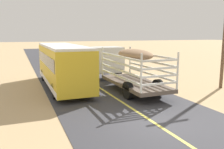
{
  "coord_description": "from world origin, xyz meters",
  "views": [
    {
      "loc": [
        -5.67,
        -8.96,
        4.06
      ],
      "look_at": [
        0.0,
        5.31,
        1.44
      ],
      "focal_mm": 38.38,
      "sensor_mm": 36.0,
      "label": 1
    }
  ],
  "objects_px": {
    "livestock_truck": "(116,62)",
    "boulder_mid_field": "(143,54)",
    "bus": "(63,65)",
    "car_far": "(64,52)"
  },
  "relations": [
    {
      "from": "livestock_truck",
      "to": "boulder_mid_field",
      "type": "height_order",
      "value": "livestock_truck"
    },
    {
      "from": "bus",
      "to": "car_far",
      "type": "relative_size",
      "value": 2.16
    },
    {
      "from": "car_far",
      "to": "boulder_mid_field",
      "type": "xyz_separation_m",
      "value": [
        14.66,
        -0.66,
        -0.72
      ]
    },
    {
      "from": "boulder_mid_field",
      "to": "car_far",
      "type": "bearing_deg",
      "value": 177.41
    },
    {
      "from": "livestock_truck",
      "to": "car_far",
      "type": "bearing_deg",
      "value": 89.98
    },
    {
      "from": "bus",
      "to": "boulder_mid_field",
      "type": "relative_size",
      "value": 10.65
    },
    {
      "from": "bus",
      "to": "livestock_truck",
      "type": "bearing_deg",
      "value": -6.52
    },
    {
      "from": "car_far",
      "to": "boulder_mid_field",
      "type": "relative_size",
      "value": 4.92
    },
    {
      "from": "bus",
      "to": "car_far",
      "type": "xyz_separation_m",
      "value": [
        4.23,
        22.32,
        -0.66
      ]
    },
    {
      "from": "car_far",
      "to": "boulder_mid_field",
      "type": "bearing_deg",
      "value": -2.59
    }
  ]
}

